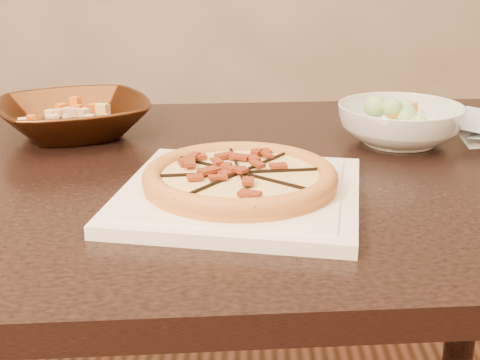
{
  "coord_description": "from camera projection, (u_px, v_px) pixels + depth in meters",
  "views": [
    {
      "loc": [
        0.19,
        -0.86,
        1.09
      ],
      "look_at": [
        0.18,
        -0.0,
        0.78
      ],
      "focal_mm": 50.0,
      "sensor_mm": 36.0,
      "label": 1
    }
  ],
  "objects": [
    {
      "name": "plate",
      "position": [
        240.0,
        193.0,
        0.92
      ],
      "size": [
        0.37,
        0.37,
        0.02
      ],
      "color": "white",
      "rests_on": "dining_table"
    },
    {
      "name": "dining_table",
      "position": [
        179.0,
        227.0,
        1.09
      ],
      "size": [
        1.46,
        1.01,
        0.75
      ],
      "color": "black",
      "rests_on": "floor"
    },
    {
      "name": "pizza",
      "position": [
        240.0,
        177.0,
        0.91
      ],
      "size": [
        0.27,
        0.27,
        0.03
      ],
      "color": "gold",
      "rests_on": "plate"
    },
    {
      "name": "salad",
      "position": [
        402.0,
        95.0,
        1.16
      ],
      "size": [
        0.08,
        0.12,
        0.04
      ],
      "color": "#C5E49A",
      "rests_on": "salad_bowl"
    },
    {
      "name": "mixed_dish",
      "position": [
        71.0,
        93.0,
        1.21
      ],
      "size": [
        0.12,
        0.13,
        0.03
      ],
      "color": "#DAAB83",
      "rests_on": "bronze_bowl"
    },
    {
      "name": "salad_bowl",
      "position": [
        400.0,
        124.0,
        1.18
      ],
      "size": [
        0.23,
        0.23,
        0.07
      ],
      "primitive_type": "imported",
      "rotation": [
        0.0,
        0.0,
        -0.06
      ],
      "color": "white",
      "rests_on": "dining_table"
    },
    {
      "name": "bronze_bowl",
      "position": [
        74.0,
        118.0,
        1.22
      ],
      "size": [
        0.35,
        0.35,
        0.07
      ],
      "primitive_type": "imported",
      "rotation": [
        0.0,
        0.0,
        0.4
      ],
      "color": "#45240F",
      "rests_on": "dining_table"
    }
  ]
}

